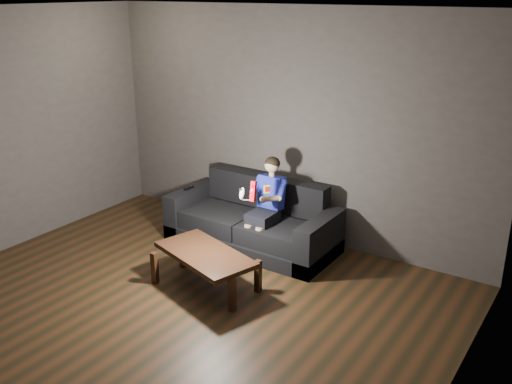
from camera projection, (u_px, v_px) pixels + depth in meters
The scene contains 10 objects.
floor at pixel (147, 327), 5.12m from camera, with size 5.00×5.00×0.00m, color black.
back_wall at pixel (290, 126), 6.62m from camera, with size 5.00×0.04×2.70m, color #3E3936.
right_wall at pixel (442, 262), 3.36m from camera, with size 0.04×5.00×2.70m, color #3E3936.
ceiling at pixel (123, 12), 4.20m from camera, with size 5.00×5.00×0.02m, color silver.
sofa at pixel (253, 225), 6.67m from camera, with size 1.99×0.86×0.77m.
child at pixel (267, 198), 6.37m from camera, with size 0.41×0.51×1.02m.
wii_remote_red at pixel (253, 191), 5.95m from camera, with size 0.06×0.08×0.22m.
nunchuk_white at pixel (242, 193), 6.05m from camera, with size 0.07×0.10×0.14m.
wii_remote_black at pixel (189, 188), 6.97m from camera, with size 0.04×0.15×0.03m.
coffee_table at pixel (205, 257), 5.68m from camera, with size 1.18×0.83×0.39m.
Camera 1 is at (3.25, -3.12, 2.88)m, focal length 40.00 mm.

